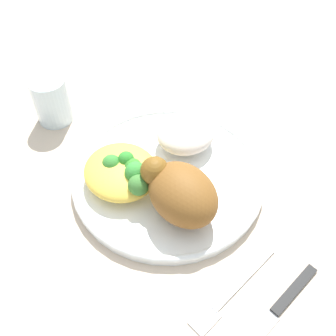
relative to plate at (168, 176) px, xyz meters
name	(u,v)px	position (x,y,z in m)	size (l,w,h in m)	color
ground_plane	(168,180)	(0.00, 0.00, -0.01)	(2.00, 2.00, 0.00)	beige
plate	(168,176)	(0.00, 0.00, 0.00)	(0.27, 0.27, 0.02)	white
roasted_chicken	(180,192)	(-0.06, 0.02, 0.04)	(0.11, 0.08, 0.07)	brown
rice_pile	(186,133)	(0.03, -0.06, 0.03)	(0.08, 0.09, 0.04)	silver
mac_cheese_with_broccoli	(123,171)	(0.03, 0.06, 0.03)	(0.11, 0.10, 0.04)	yellow
fork	(231,292)	(-0.18, 0.04, -0.01)	(0.03, 0.14, 0.01)	silver
knife	(275,312)	(-0.23, 0.02, -0.01)	(0.04, 0.19, 0.01)	black
water_glass	(52,100)	(0.22, 0.07, 0.03)	(0.06, 0.06, 0.08)	silver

